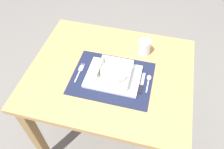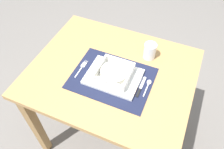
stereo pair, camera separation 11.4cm
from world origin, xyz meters
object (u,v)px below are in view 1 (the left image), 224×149
dining_table (110,84)px  butter_knife (142,84)px  porridge_bowl (114,73)px  fork (80,71)px  drinking_glass (144,48)px  spoon (149,79)px  bread_knife (138,84)px

dining_table → butter_knife: size_ratio=6.43×
dining_table → porridge_bowl: size_ratio=5.17×
fork → drinking_glass: drinking_glass is taller
fork → butter_knife: (0.33, -0.01, 0.00)m
butter_knife → spoon: bearing=58.1°
porridge_bowl → spoon: size_ratio=1.53×
drinking_glass → fork: bearing=-144.2°
dining_table → porridge_bowl: bearing=-52.3°
butter_knife → drinking_glass: size_ratio=1.47×
bread_knife → drinking_glass: 0.23m
butter_knife → bread_knife: size_ratio=1.00×
porridge_bowl → butter_knife: 0.15m
bread_knife → butter_knife: bearing=-5.0°
spoon → bread_knife: spoon is taller
bread_knife → drinking_glass: size_ratio=1.47×
dining_table → butter_knife: (0.18, -0.05, 0.12)m
butter_knife → bread_knife: 0.02m
spoon → butter_knife: 0.05m
fork → drinking_glass: (0.31, 0.22, 0.04)m
fork → bread_knife: (0.32, -0.01, 0.00)m
bread_knife → spoon: bearing=35.8°
porridge_bowl → fork: 0.19m
porridge_bowl → drinking_glass: (0.12, 0.22, 0.00)m
dining_table → spoon: bearing=-3.1°
spoon → dining_table: bearing=173.8°
porridge_bowl → butter_knife: (0.15, -0.01, -0.03)m
bread_knife → drinking_glass: bearing=88.7°
spoon → bread_knife: bearing=-143.6°
porridge_bowl → butter_knife: bearing=-3.3°
dining_table → drinking_glass: (0.15, 0.18, 0.15)m
fork → dining_table: bearing=14.8°
dining_table → spoon: size_ratio=7.89×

